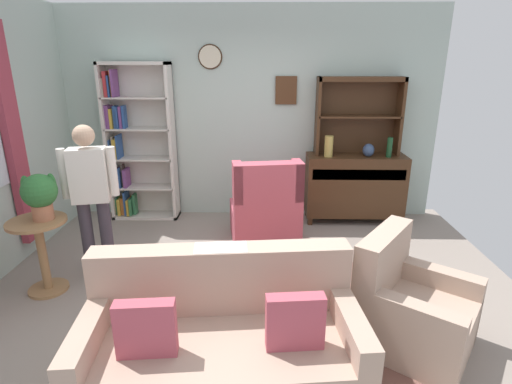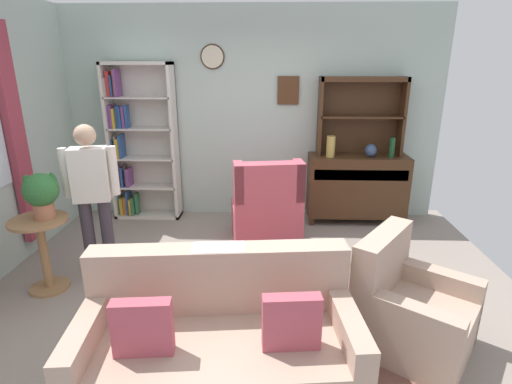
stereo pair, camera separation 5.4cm
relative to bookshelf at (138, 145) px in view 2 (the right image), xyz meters
The scene contains 15 objects.
ground_plane 2.70m from the bookshelf, 51.19° to the right, with size 5.40×4.60×0.02m, color gray.
wall_back 1.62m from the bookshelf, ahead, with size 5.00×0.09×2.80m.
area_rug 3.03m from the bookshelf, 51.84° to the right, with size 2.61×1.84×0.01m, color brown.
bookshelf is the anchor object (origin of this frame).
sideboard 3.01m from the bookshelf, ahead, with size 1.30×0.45×0.92m.
sideboard_hutch 3.01m from the bookshelf, ahead, with size 1.10×0.26×1.00m.
vase_tall 2.58m from the bookshelf, ahead, with size 0.11×0.11×0.27m, color tan.
vase_round 3.10m from the bookshelf, ahead, with size 0.15×0.15×0.17m, color #33476B.
bottle_wine 3.36m from the bookshelf, ahead, with size 0.07×0.07×0.26m, color #194223.
couch_floral 3.49m from the bookshelf, 64.48° to the right, with size 1.87×1.02×0.90m.
armchair_floral 3.96m from the bookshelf, 42.41° to the right, with size 1.07×1.07×0.88m.
wingback_chair 2.05m from the bookshelf, 25.35° to the right, with size 0.89×0.91×1.05m.
plant_stand 2.06m from the bookshelf, 99.96° to the right, with size 0.52×0.52×0.73m.
potted_plant_large 1.94m from the bookshelf, 98.46° to the right, with size 0.31×0.31×0.43m.
person_reading 1.67m from the bookshelf, 87.55° to the right, with size 0.52×0.27×1.56m.
Camera 2 is at (0.23, -3.35, 2.13)m, focal length 28.19 mm.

